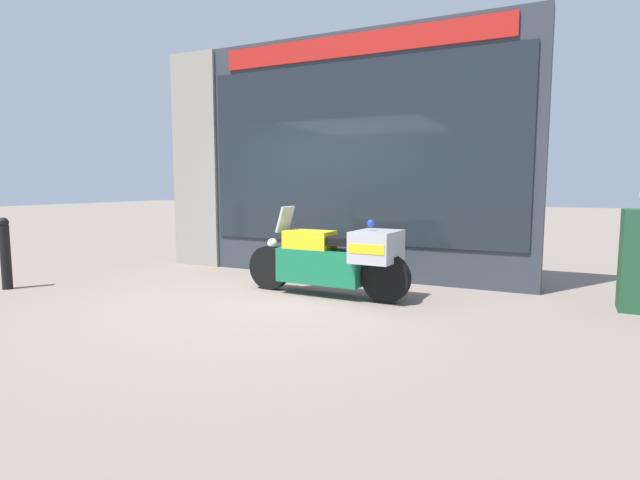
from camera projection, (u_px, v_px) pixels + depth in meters
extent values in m
plane|color=gray|center=(268.00, 300.00, 6.27)|extent=(60.00, 60.00, 0.00)
cube|color=#333842|center=(334.00, 158.00, 7.85)|extent=(6.13, 0.40, 3.71)
cube|color=gray|center=(204.00, 162.00, 9.01)|extent=(0.92, 0.55, 3.71)
cube|color=#1E262D|center=(354.00, 154.00, 7.46)|extent=(4.98, 0.02, 2.71)
cube|color=red|center=(355.00, 44.00, 7.29)|extent=(4.48, 0.03, 0.32)
cube|color=slate|center=(356.00, 259.00, 7.86)|extent=(4.76, 0.30, 0.55)
cube|color=silver|center=(360.00, 196.00, 7.88)|extent=(4.76, 0.02, 1.47)
cube|color=beige|center=(357.00, 149.00, 7.67)|extent=(4.76, 0.30, 0.03)
cube|color=navy|center=(274.00, 149.00, 8.32)|extent=(0.18, 0.04, 0.05)
cube|color=#C68E19|center=(357.00, 146.00, 7.67)|extent=(0.18, 0.04, 0.05)
cube|color=maroon|center=(456.00, 143.00, 7.02)|extent=(0.18, 0.04, 0.05)
cube|color=#2D8E42|center=(293.00, 231.00, 8.24)|extent=(0.19, 0.04, 0.27)
cube|color=#2866B7|center=(426.00, 237.00, 7.28)|extent=(0.19, 0.02, 0.27)
cylinder|color=black|center=(270.00, 267.00, 6.90)|extent=(0.61, 0.16, 0.61)
cylinder|color=black|center=(386.00, 278.00, 6.10)|extent=(0.61, 0.16, 0.61)
cube|color=#19754C|center=(322.00, 266.00, 6.51)|extent=(1.17, 0.47, 0.44)
cube|color=yellow|center=(310.00, 241.00, 6.56)|extent=(0.65, 0.41, 0.26)
cube|color=black|center=(340.00, 241.00, 6.35)|extent=(0.68, 0.35, 0.10)
cube|color=#B7B7BC|center=(377.00, 246.00, 6.12)|extent=(0.53, 0.68, 0.38)
cube|color=yellow|center=(377.00, 246.00, 6.12)|extent=(0.48, 0.69, 0.11)
cube|color=#B2BCC6|center=(285.00, 219.00, 6.71)|extent=(0.15, 0.30, 0.35)
sphere|color=white|center=(272.00, 243.00, 6.85)|extent=(0.14, 0.14, 0.14)
sphere|color=blue|center=(371.00, 223.00, 6.13)|extent=(0.09, 0.09, 0.09)
cylinder|color=black|center=(6.00, 257.00, 6.88)|extent=(0.13, 0.13, 0.89)
sphere|color=black|center=(3.00, 222.00, 6.83)|extent=(0.14, 0.14, 0.14)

